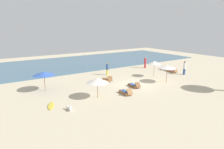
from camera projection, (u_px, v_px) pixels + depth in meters
ground_plane at (134, 85)px, 23.17m from camera, size 60.00×60.00×0.00m
ocean_water at (75, 63)px, 36.94m from camera, size 48.00×16.00×0.06m
umbrella_0 at (97, 80)px, 18.67m from camera, size 2.13×2.13×1.97m
umbrella_1 at (167, 67)px, 23.80m from camera, size 2.03×2.03×2.13m
umbrella_2 at (154, 63)px, 26.59m from camera, size 1.71×1.71×2.17m
umbrella_3 at (44, 73)px, 20.73m from camera, size 2.29×2.29×2.09m
lounger_0 at (134, 86)px, 22.35m from camera, size 0.76×1.74×0.69m
lounger_1 at (125, 93)px, 20.03m from camera, size 0.72×1.70×0.73m
lounger_2 at (172, 71)px, 29.58m from camera, size 0.81×1.76×0.67m
lounger_3 at (106, 80)px, 24.72m from camera, size 1.08×1.73×0.75m
lounger_4 at (165, 69)px, 31.38m from camera, size 1.19×1.72×0.75m
person_0 at (145, 62)px, 32.52m from camera, size 0.49×0.49×1.82m
person_1 at (107, 69)px, 27.76m from camera, size 0.45×0.45×1.75m
person_2 at (184, 68)px, 27.99m from camera, size 0.46×0.46×1.95m
dog at (70, 108)px, 16.22m from camera, size 0.56×0.80×0.37m
surfboard at (51, 106)px, 17.06m from camera, size 1.10×1.89×0.07m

